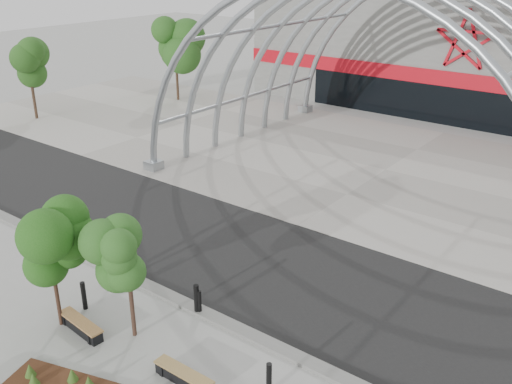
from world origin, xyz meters
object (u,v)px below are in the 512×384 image
(street_tree_1, at_px, (127,255))
(bench_0, at_px, (81,326))
(bench_1, at_px, (184,377))
(bollard_2, at_px, (197,300))
(street_tree_0, at_px, (49,246))

(street_tree_1, bearing_deg, bench_0, -148.19)
(street_tree_1, distance_m, bench_1, 3.80)
(bench_1, bearing_deg, bollard_2, 126.58)
(bollard_2, bearing_deg, street_tree_0, -135.15)
(bollard_2, bearing_deg, street_tree_1, -111.18)
(street_tree_1, xyz_separation_m, bench_1, (2.69, -0.61, -2.61))
(street_tree_0, relative_size, bollard_2, 3.61)
(bench_0, bearing_deg, street_tree_0, -169.96)
(bench_0, distance_m, bollard_2, 3.64)
(bench_0, height_order, bench_1, bench_0)
(street_tree_1, bearing_deg, street_tree_0, -155.41)
(bench_0, bearing_deg, bollard_2, 52.50)
(street_tree_1, height_order, bench_1, street_tree_1)
(street_tree_1, distance_m, bench_0, 3.11)
(street_tree_0, distance_m, bench_1, 5.61)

